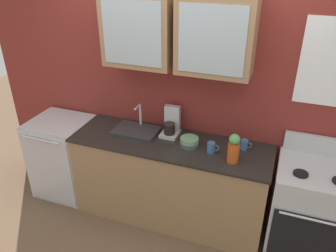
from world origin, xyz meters
name	(u,v)px	position (x,y,z in m)	size (l,w,h in m)	color
ground_plane	(170,214)	(0.00, 0.00, 0.00)	(10.00, 10.00, 0.00)	brown
back_wall_unit	(182,76)	(0.01, 0.32, 1.47)	(4.35, 0.42, 2.73)	maroon
counter	(170,180)	(0.00, 0.00, 0.45)	(1.95, 0.62, 0.91)	#93704C
stove_range	(309,211)	(1.34, 0.00, 0.46)	(0.67, 0.64, 1.09)	silver
sink_faucet	(136,130)	(-0.39, 0.08, 0.93)	(0.45, 0.30, 0.26)	#2D2D30
bowl_stack	(189,142)	(0.19, 0.01, 0.95)	(0.18, 0.18, 0.08)	#4C4C54
vase	(234,148)	(0.62, -0.11, 1.04)	(0.10, 0.10, 0.27)	#BF4C19
cup_near_sink	(244,145)	(0.69, 0.12, 0.96)	(0.10, 0.07, 0.10)	#38608C
cup_near_bowls	(211,148)	(0.41, -0.04, 0.96)	(0.11, 0.07, 0.10)	#38608C
dishwasher	(64,157)	(-1.28, 0.00, 0.45)	(0.62, 0.61, 0.91)	silver
coffee_maker	(171,124)	(-0.05, 0.16, 1.02)	(0.17, 0.20, 0.29)	#B7B7BC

